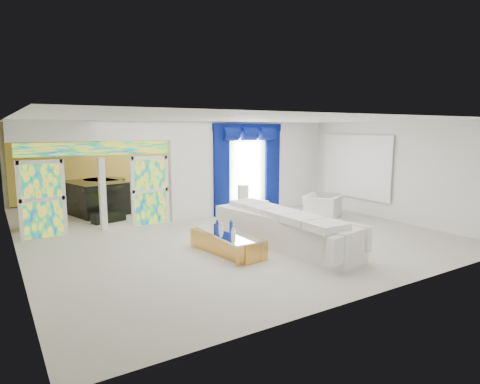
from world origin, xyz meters
TOP-DOWN VIEW (x-y plane):
  - floor at (0.00, 0.00)m, footprint 12.00×12.00m
  - dividing_wall at (2.15, 1.00)m, footprint 5.70×0.18m
  - dividing_header at (-2.85, 1.00)m, footprint 4.30×0.18m
  - stained_panel_left at (-4.28, 1.00)m, footprint 0.95×0.04m
  - stained_panel_right at (-1.42, 1.00)m, footprint 0.95×0.04m
  - stained_transom at (-2.85, 1.00)m, footprint 4.00×0.05m
  - window_pane at (1.90, 0.90)m, footprint 1.00×0.02m
  - blue_drape_left at (0.90, 0.87)m, footprint 0.55×0.10m
  - blue_drape_right at (2.90, 0.87)m, footprint 0.55×0.10m
  - blue_pelmet at (1.90, 0.87)m, footprint 2.60×0.12m
  - wall_mirror at (4.94, -1.00)m, footprint 0.04×2.70m
  - gold_curtains at (0.00, 5.90)m, footprint 9.70×0.12m
  - white_sofa at (0.41, -2.94)m, footprint 1.51×4.11m
  - coffee_table at (-0.94, -2.64)m, footprint 0.96×2.03m
  - console_table at (1.80, 0.53)m, footprint 1.28×0.53m
  - table_lamp at (1.50, 0.53)m, footprint 0.36×0.36m
  - armchair at (3.56, -0.93)m, footprint 1.29×1.35m
  - grand_piano at (-2.42, 3.53)m, footprint 2.05×2.41m
  - piano_bench at (-2.42, 1.93)m, footprint 1.03×0.60m
  - tv_console at (-4.41, 2.23)m, footprint 0.60×0.56m
  - chandelier at (-2.30, 3.40)m, footprint 0.60×0.60m
  - decanters at (-0.91, -2.54)m, footprint 0.18×0.95m

SIDE VIEW (x-z plane):
  - floor at x=0.00m, z-range 0.00..0.00m
  - piano_bench at x=-2.42m, z-range 0.00..0.32m
  - console_table at x=1.80m, z-range 0.00..0.42m
  - coffee_table at x=-0.94m, z-range 0.00..0.43m
  - armchair at x=3.56m, z-range 0.00..0.69m
  - white_sofa at x=0.41m, z-range 0.00..0.77m
  - tv_console at x=-4.41m, z-range 0.00..0.79m
  - decanters at x=-0.91m, z-range 0.38..0.66m
  - grand_piano at x=-2.42m, z-range 0.00..1.05m
  - table_lamp at x=1.50m, z-range 0.42..1.00m
  - stained_panel_left at x=-4.28m, z-range 0.00..2.00m
  - stained_panel_right at x=-1.42m, z-range 0.00..2.00m
  - blue_drape_left at x=0.90m, z-range 0.00..2.80m
  - blue_drape_right at x=2.90m, z-range 0.00..2.80m
  - window_pane at x=1.90m, z-range 0.30..2.60m
  - dividing_wall at x=2.15m, z-range 0.00..3.00m
  - gold_curtains at x=0.00m, z-range 0.05..2.95m
  - wall_mirror at x=4.94m, z-range 0.60..2.50m
  - stained_transom at x=-2.85m, z-range 2.08..2.42m
  - chandelier at x=-2.30m, z-range 2.35..2.95m
  - dividing_header at x=-2.85m, z-range 2.45..3.00m
  - blue_pelmet at x=1.90m, z-range 2.69..2.94m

